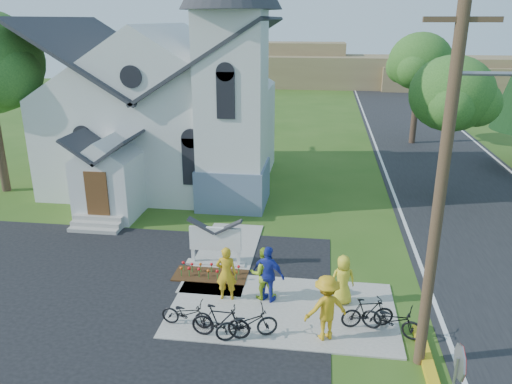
# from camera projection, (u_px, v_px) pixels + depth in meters

# --- Properties ---
(ground) EXTENTS (120.00, 120.00, 0.00)m
(ground) POSITION_uv_depth(u_px,v_px,m) (232.00, 315.00, 15.31)
(ground) COLOR #2F5418
(ground) RESTS_ON ground
(road) EXTENTS (8.00, 90.00, 0.02)m
(road) POSITION_uv_depth(u_px,v_px,m) (455.00, 180.00, 28.06)
(road) COLOR black
(road) RESTS_ON ground
(sidewalk) EXTENTS (7.00, 4.00, 0.05)m
(sidewalk) POSITION_uv_depth(u_px,v_px,m) (282.00, 309.00, 15.58)
(sidewalk) COLOR gray
(sidewalk) RESTS_ON ground
(church) EXTENTS (12.35, 12.00, 13.00)m
(church) POSITION_uv_depth(u_px,v_px,m) (171.00, 87.00, 25.98)
(church) COLOR silver
(church) RESTS_ON ground
(church_sign) EXTENTS (2.20, 0.40, 1.70)m
(church_sign) POSITION_uv_depth(u_px,v_px,m) (215.00, 239.00, 18.12)
(church_sign) COLOR gray
(church_sign) RESTS_ON ground
(flower_bed) EXTENTS (2.60, 1.10, 0.07)m
(flower_bed) POSITION_uv_depth(u_px,v_px,m) (211.00, 276.00, 17.61)
(flower_bed) COLOR #361E0E
(flower_bed) RESTS_ON ground
(utility_pole) EXTENTS (3.45, 0.28, 10.00)m
(utility_pole) POSITION_uv_depth(u_px,v_px,m) (446.00, 167.00, 11.45)
(utility_pole) COLOR #453022
(utility_pole) RESTS_ON ground
(stop_sign) EXTENTS (0.11, 0.76, 2.48)m
(stop_sign) POSITION_uv_depth(u_px,v_px,m) (457.00, 375.00, 10.10)
(stop_sign) COLOR gray
(stop_sign) RESTS_ON ground
(tree_road_near) EXTENTS (4.00, 4.00, 7.05)m
(tree_road_near) POSITION_uv_depth(u_px,v_px,m) (451.00, 94.00, 23.74)
(tree_road_near) COLOR #36251D
(tree_road_near) RESTS_ON ground
(tree_road_mid) EXTENTS (4.40, 4.40, 7.80)m
(tree_road_mid) POSITION_uv_depth(u_px,v_px,m) (420.00, 62.00, 34.72)
(tree_road_mid) COLOR #36251D
(tree_road_mid) RESTS_ON ground
(distant_hills) EXTENTS (61.00, 10.00, 5.60)m
(distant_hills) POSITION_uv_depth(u_px,v_px,m) (332.00, 70.00, 66.88)
(distant_hills) COLOR brown
(distant_hills) RESTS_ON ground
(cyclist_0) EXTENTS (0.69, 0.47, 1.82)m
(cyclist_0) POSITION_uv_depth(u_px,v_px,m) (226.00, 273.00, 15.86)
(cyclist_0) COLOR gold
(cyclist_0) RESTS_ON sidewalk
(bike_0) EXTENTS (1.61, 0.71, 0.82)m
(bike_0) POSITION_uv_depth(u_px,v_px,m) (187.00, 313.00, 14.58)
(bike_0) COLOR black
(bike_0) RESTS_ON sidewalk
(cyclist_1) EXTENTS (0.98, 0.83, 1.77)m
(cyclist_1) POSITION_uv_depth(u_px,v_px,m) (263.00, 273.00, 15.92)
(cyclist_1) COLOR #98C124
(cyclist_1) RESTS_ON sidewalk
(bike_1) EXTENTS (1.72, 0.55, 1.02)m
(bike_1) POSITION_uv_depth(u_px,v_px,m) (221.00, 321.00, 14.02)
(bike_1) COLOR black
(bike_1) RESTS_ON sidewalk
(cyclist_2) EXTENTS (1.19, 0.85, 1.88)m
(cyclist_2) POSITION_uv_depth(u_px,v_px,m) (269.00, 274.00, 15.72)
(cyclist_2) COLOR #212FA5
(cyclist_2) RESTS_ON sidewalk
(bike_2) EXTENTS (1.89, 1.22, 0.94)m
(bike_2) POSITION_uv_depth(u_px,v_px,m) (247.00, 323.00, 14.00)
(bike_2) COLOR black
(bike_2) RESTS_ON sidewalk
(cyclist_3) EXTENTS (1.43, 1.16, 1.93)m
(cyclist_3) POSITION_uv_depth(u_px,v_px,m) (326.00, 308.00, 13.86)
(cyclist_3) COLOR gold
(cyclist_3) RESTS_ON sidewalk
(bike_3) EXTENTS (1.63, 0.79, 0.94)m
(bike_3) POSITION_uv_depth(u_px,v_px,m) (368.00, 313.00, 14.52)
(bike_3) COLOR black
(bike_3) RESTS_ON sidewalk
(cyclist_4) EXTENTS (0.90, 0.70, 1.64)m
(cyclist_4) POSITION_uv_depth(u_px,v_px,m) (343.00, 280.00, 15.64)
(cyclist_4) COLOR yellow
(cyclist_4) RESTS_ON sidewalk
(bike_4) EXTENTS (1.85, 1.19, 0.92)m
(bike_4) POSITION_uv_depth(u_px,v_px,m) (392.00, 320.00, 14.19)
(bike_4) COLOR black
(bike_4) RESTS_ON sidewalk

